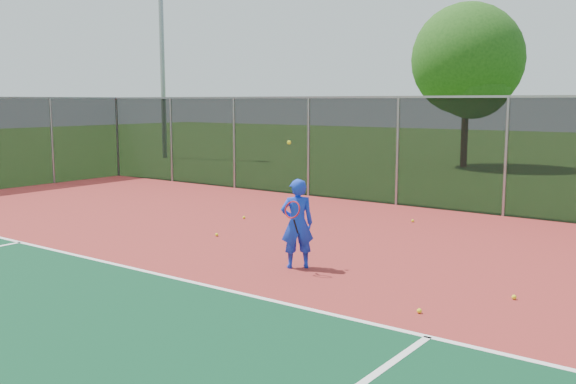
{
  "coord_description": "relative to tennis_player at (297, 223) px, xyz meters",
  "views": [
    {
      "loc": [
        5.09,
        -4.12,
        2.91
      ],
      "look_at": [
        -1.62,
        5.0,
        1.3
      ],
      "focal_mm": 40.0,
      "sensor_mm": 36.0,
      "label": 1
    }
  ],
  "objects": [
    {
      "name": "practice_ball_3",
      "position": [
        -2.92,
        1.11,
        -0.75
      ],
      "size": [
        0.07,
        0.07,
        0.07
      ],
      "primitive_type": "sphere",
      "color": "yellow",
      "rests_on": "court_apron"
    },
    {
      "name": "tennis_player",
      "position": [
        0.0,
        0.0,
        0.0
      ],
      "size": [
        0.67,
        0.75,
        2.21
      ],
      "color": "blue",
      "rests_on": "court_apron"
    },
    {
      "name": "court_apron",
      "position": [
        1.25,
        -2.77,
        -0.8
      ],
      "size": [
        30.0,
        20.0,
        0.02
      ],
      "primitive_type": "cube",
      "color": "maroon",
      "rests_on": "ground"
    },
    {
      "name": "fence_back",
      "position": [
        1.25,
        7.23,
        0.76
      ],
      "size": [
        30.0,
        0.06,
        3.03
      ],
      "color": "black",
      "rests_on": "court_apron"
    },
    {
      "name": "ground",
      "position": [
        1.25,
        -4.77,
        -0.81
      ],
      "size": [
        120.0,
        120.0,
        0.0
      ],
      "primitive_type": "plane",
      "color": "#2B5317",
      "rests_on": "ground"
    },
    {
      "name": "practice_ball_2",
      "position": [
        3.63,
        0.41,
        -0.75
      ],
      "size": [
        0.07,
        0.07,
        0.07
      ],
      "primitive_type": "sphere",
      "color": "yellow",
      "rests_on": "court_apron"
    },
    {
      "name": "practice_ball_0",
      "position": [
        -3.78,
        3.03,
        -0.75
      ],
      "size": [
        0.07,
        0.07,
        0.07
      ],
      "primitive_type": "sphere",
      "color": "yellow",
      "rests_on": "court_apron"
    },
    {
      "name": "floodlight_nw",
      "position": [
        -18.39,
        13.96,
        5.64
      ],
      "size": [
        0.9,
        0.4,
        11.37
      ],
      "color": "gray",
      "rests_on": "ground"
    },
    {
      "name": "practice_ball_4",
      "position": [
        -0.23,
        5.11,
        -0.75
      ],
      "size": [
        0.07,
        0.07,
        0.07
      ],
      "primitive_type": "sphere",
      "color": "yellow",
      "rests_on": "court_apron"
    },
    {
      "name": "tree_back_left",
      "position": [
        -4.13,
        18.6,
        3.68
      ],
      "size": [
        4.87,
        4.87,
        7.15
      ],
      "color": "#351E13",
      "rests_on": "ground"
    },
    {
      "name": "practice_ball_1",
      "position": [
        2.77,
        -0.99,
        -0.75
      ],
      "size": [
        0.07,
        0.07,
        0.07
      ],
      "primitive_type": "sphere",
      "color": "yellow",
      "rests_on": "court_apron"
    }
  ]
}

